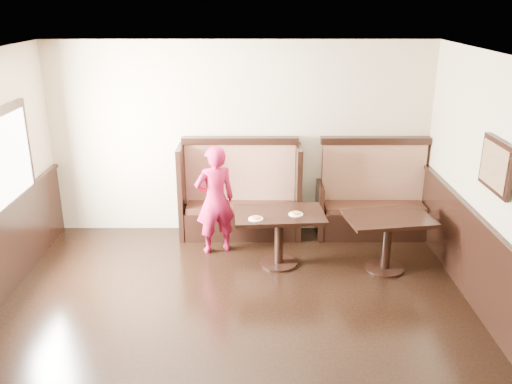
{
  "coord_description": "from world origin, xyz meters",
  "views": [
    {
      "loc": [
        0.22,
        -4.14,
        3.34
      ],
      "look_at": [
        0.23,
        2.35,
        1.0
      ],
      "focal_mm": 38.0,
      "sensor_mm": 36.0,
      "label": 1
    }
  ],
  "objects_px": {
    "booth_neighbor": "(373,203)",
    "table_neighbor": "(388,230)",
    "child": "(215,200)",
    "booth_main": "(240,200)",
    "table_main": "(279,225)"
  },
  "relations": [
    {
      "from": "booth_neighbor",
      "to": "table_neighbor",
      "type": "distance_m",
      "value": 1.14
    },
    {
      "from": "booth_neighbor",
      "to": "child",
      "type": "distance_m",
      "value": 2.36
    },
    {
      "from": "booth_main",
      "to": "child",
      "type": "xyz_separation_m",
      "value": [
        -0.32,
        -0.59,
        0.23
      ]
    },
    {
      "from": "booth_main",
      "to": "table_main",
      "type": "distance_m",
      "value": 1.13
    },
    {
      "from": "table_main",
      "to": "child",
      "type": "xyz_separation_m",
      "value": [
        -0.85,
        0.41,
        0.19
      ]
    },
    {
      "from": "child",
      "to": "table_neighbor",
      "type": "bearing_deg",
      "value": 146.04
    },
    {
      "from": "table_main",
      "to": "table_neighbor",
      "type": "relative_size",
      "value": 1.03
    },
    {
      "from": "booth_main",
      "to": "booth_neighbor",
      "type": "height_order",
      "value": "same"
    },
    {
      "from": "table_main",
      "to": "table_neighbor",
      "type": "distance_m",
      "value": 1.38
    },
    {
      "from": "booth_main",
      "to": "table_main",
      "type": "bearing_deg",
      "value": -61.97
    },
    {
      "from": "booth_main",
      "to": "child",
      "type": "height_order",
      "value": "child"
    },
    {
      "from": "table_main",
      "to": "table_neighbor",
      "type": "bearing_deg",
      "value": -9.95
    },
    {
      "from": "child",
      "to": "booth_main",
      "type": "bearing_deg",
      "value": -138.87
    },
    {
      "from": "booth_neighbor",
      "to": "table_main",
      "type": "bearing_deg",
      "value": -145.12
    },
    {
      "from": "table_neighbor",
      "to": "booth_main",
      "type": "bearing_deg",
      "value": 140.05
    }
  ]
}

